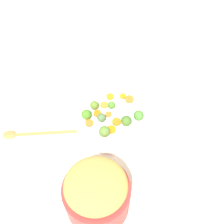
{
  "coord_description": "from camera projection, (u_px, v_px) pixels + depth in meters",
  "views": [
    {
      "loc": [
        -0.67,
        0.19,
        1.05
      ],
      "look_at": [
        -0.03,
        -0.06,
        0.14
      ],
      "focal_mm": 45.58,
      "sensor_mm": 36.0,
      "label": 1
    }
  ],
  "objects": [
    {
      "name": "tabletop",
      "position": [
        98.0,
        128.0,
        1.25
      ],
      "size": [
        2.4,
        2.4,
        0.02
      ],
      "primitive_type": "cube",
      "color": "beige",
      "rests_on": "ground"
    },
    {
      "name": "serving_bowl_carrots",
      "position": [
        112.0,
        121.0,
        1.19
      ],
      "size": [
        0.26,
        0.26,
        0.11
      ],
      "primitive_type": "cylinder",
      "color": "white",
      "rests_on": "tabletop"
    },
    {
      "name": "metal_pot",
      "position": [
        97.0,
        197.0,
        0.98
      ],
      "size": [
        0.23,
        0.23,
        0.15
      ],
      "primitive_type": "cylinder",
      "color": "red",
      "rests_on": "tabletop"
    },
    {
      "name": "stuffing_mound",
      "position": [
        96.0,
        185.0,
        0.89
      ],
      "size": [
        0.21,
        0.21,
        0.05
      ],
      "primitive_type": "ellipsoid",
      "color": "#BA9447",
      "rests_on": "metal_pot"
    },
    {
      "name": "carrot_slice_0",
      "position": [
        111.0,
        130.0,
        1.1
      ],
      "size": [
        0.05,
        0.05,
        0.01
      ],
      "primitive_type": "cylinder",
      "rotation": [
        0.0,
        0.0,
        5.35
      ],
      "color": "orange",
      "rests_on": "serving_bowl_carrots"
    },
    {
      "name": "carrot_slice_1",
      "position": [
        129.0,
        99.0,
        1.18
      ],
      "size": [
        0.05,
        0.05,
        0.01
      ],
      "primitive_type": "cylinder",
      "rotation": [
        0.0,
        0.0,
        4.42
      ],
      "color": "orange",
      "rests_on": "serving_bowl_carrots"
    },
    {
      "name": "carrot_slice_2",
      "position": [
        110.0,
        97.0,
        1.19
      ],
      "size": [
        0.04,
        0.04,
        0.01
      ],
      "primitive_type": "cylinder",
      "rotation": [
        0.0,
        0.0,
        1.01
      ],
      "color": "orange",
      "rests_on": "serving_bowl_carrots"
    },
    {
      "name": "carrot_slice_3",
      "position": [
        104.0,
        105.0,
        1.17
      ],
      "size": [
        0.04,
        0.04,
        0.01
      ],
      "primitive_type": "cylinder",
      "rotation": [
        0.0,
        0.0,
        4.5
      ],
      "color": "orange",
      "rests_on": "serving_bowl_carrots"
    },
    {
      "name": "carrot_slice_4",
      "position": [
        97.0,
        114.0,
        1.14
      ],
      "size": [
        0.03,
        0.03,
        0.01
      ],
      "primitive_type": "cylinder",
      "rotation": [
        0.0,
        0.0,
        6.14
      ],
      "color": "orange",
      "rests_on": "serving_bowl_carrots"
    },
    {
      "name": "carrot_slice_5",
      "position": [
        109.0,
        114.0,
        1.14
      ],
      "size": [
        0.03,
        0.03,
        0.01
      ],
      "primitive_type": "cylinder",
      "rotation": [
        0.0,
        0.0,
        5.1
      ],
      "color": "orange",
      "rests_on": "serving_bowl_carrots"
    },
    {
      "name": "carrot_slice_6",
      "position": [
        117.0,
        122.0,
        1.12
      ],
      "size": [
        0.05,
        0.05,
        0.01
      ],
      "primitive_type": "cylinder",
      "rotation": [
        0.0,
        0.0,
        4.14
      ],
      "color": "orange",
      "rests_on": "serving_bowl_carrots"
    },
    {
      "name": "carrot_slice_7",
      "position": [
        123.0,
        96.0,
        1.2
      ],
      "size": [
        0.03,
        0.03,
        0.01
      ],
      "primitive_type": "cylinder",
      "rotation": [
        0.0,
        0.0,
        3.2
      ],
      "color": "orange",
      "rests_on": "serving_bowl_carrots"
    },
    {
      "name": "carrot_slice_8",
      "position": [
        89.0,
        123.0,
        1.11
      ],
      "size": [
        0.04,
        0.04,
        0.01
      ],
      "primitive_type": "cylinder",
      "rotation": [
        0.0,
        0.0,
        0.2
      ],
      "color": "orange",
      "rests_on": "serving_bowl_carrots"
    },
    {
      "name": "brussels_sprout_0",
      "position": [
        102.0,
        118.0,
        1.11
      ],
      "size": [
        0.04,
        0.04,
        0.04
      ],
      "primitive_type": "sphere",
      "color": "#4D6E41",
      "rests_on": "serving_bowl_carrots"
    },
    {
      "name": "brussels_sprout_1",
      "position": [
        139.0,
        115.0,
        1.12
      ],
      "size": [
        0.04,
        0.04,
        0.04
      ],
      "primitive_type": "sphere",
      "color": "#4A8735",
      "rests_on": "serving_bowl_carrots"
    },
    {
      "name": "brussels_sprout_2",
      "position": [
        104.0,
        132.0,
        1.07
      ],
      "size": [
        0.04,
        0.04,
        0.04
      ],
      "primitive_type": "sphere",
      "color": "#597F34",
      "rests_on": "serving_bowl_carrots"
    },
    {
      "name": "brussels_sprout_3",
      "position": [
        112.0,
        106.0,
        1.15
      ],
      "size": [
        0.03,
        0.03,
        0.03
      ],
      "primitive_type": "sphere",
      "color": "#4B862B",
      "rests_on": "serving_bowl_carrots"
    },
    {
      "name": "brussels_sprout_4",
      "position": [
        95.0,
        105.0,
        1.15
      ],
      "size": [
        0.04,
        0.04,
        0.04
      ],
      "primitive_type": "sphere",
      "color": "#5A7C2A",
      "rests_on": "serving_bowl_carrots"
    },
    {
      "name": "brussels_sprout_5",
      "position": [
        126.0,
        121.0,
        1.1
      ],
      "size": [
        0.04,
        0.04,
        0.04
      ],
      "primitive_type": "sphere",
      "color": "#446D29",
      "rests_on": "serving_bowl_carrots"
    },
    {
      "name": "brussels_sprout_6",
      "position": [
        86.0,
        115.0,
        1.12
      ],
      "size": [
        0.04,
        0.04,
        0.04
      ],
      "primitive_type": "sphere",
      "color": "#488224",
      "rests_on": "serving_bowl_carrots"
    },
    {
      "name": "wooden_spoon",
      "position": [
        26.0,
        134.0,
        1.21
      ],
      "size": [
        0.12,
        0.31,
        0.01
      ],
      "color": "#A77E42",
      "rests_on": "tabletop"
    }
  ]
}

